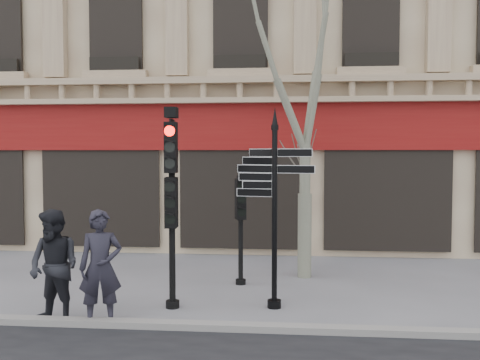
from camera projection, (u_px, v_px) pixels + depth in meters
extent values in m
plane|color=slate|center=(217.00, 305.00, 10.09)|extent=(80.00, 80.00, 0.00)
cube|color=gray|center=(205.00, 326.00, 8.69)|extent=(80.00, 0.25, 0.12)
cube|color=tan|center=(257.00, 4.00, 22.04)|extent=(28.00, 15.00, 18.00)
cube|color=maroon|center=(241.00, 127.00, 14.75)|extent=(28.00, 0.25, 1.30)
cube|color=#93775F|center=(240.00, 90.00, 14.47)|extent=(28.00, 0.35, 0.74)
cylinder|color=black|center=(275.00, 220.00, 9.84)|extent=(0.10, 0.10, 3.29)
cylinder|color=black|center=(274.00, 304.00, 9.93)|extent=(0.26, 0.26, 0.15)
cone|color=black|center=(275.00, 116.00, 9.74)|extent=(0.11, 0.11, 0.33)
cylinder|color=black|center=(172.00, 217.00, 9.84)|extent=(0.12, 0.12, 3.41)
cylinder|color=black|center=(173.00, 304.00, 9.92)|extent=(0.25, 0.25, 0.14)
cube|color=black|center=(172.00, 202.00, 9.82)|extent=(0.43, 0.32, 0.93)
cube|color=black|center=(172.00, 148.00, 9.77)|extent=(0.43, 0.32, 0.93)
sphere|color=#FF0C05|center=(171.00, 134.00, 9.76)|extent=(0.19, 0.19, 0.19)
cube|color=black|center=(171.00, 113.00, 9.74)|extent=(0.23, 0.29, 0.19)
cylinder|color=black|center=(241.00, 232.00, 11.63)|extent=(0.11, 0.11, 2.32)
cylinder|color=black|center=(241.00, 281.00, 11.69)|extent=(0.24, 0.24, 0.13)
cube|color=black|center=(241.00, 199.00, 11.60)|extent=(0.45, 0.38, 0.88)
cylinder|color=gray|center=(305.00, 235.00, 12.33)|extent=(0.32, 0.32, 1.94)
cylinder|color=gray|center=(305.00, 171.00, 12.25)|extent=(0.25, 0.25, 1.23)
imported|color=black|center=(101.00, 267.00, 8.91)|extent=(0.82, 0.66, 1.94)
imported|color=black|center=(54.00, 267.00, 8.98)|extent=(1.12, 0.99, 1.93)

